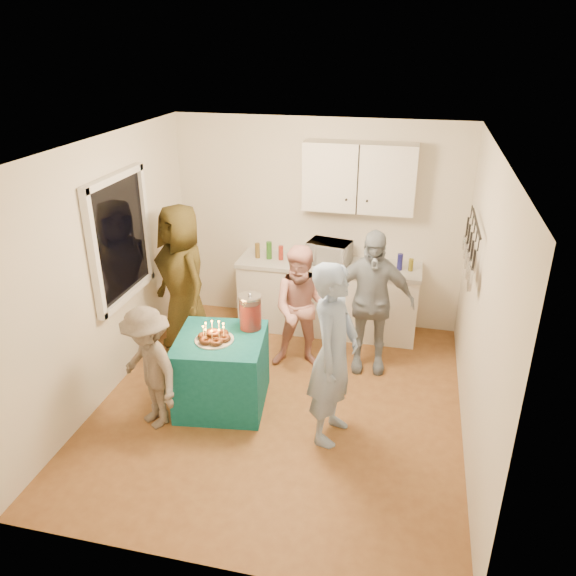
% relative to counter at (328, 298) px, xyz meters
% --- Properties ---
extents(floor, '(4.00, 4.00, 0.00)m').
position_rel_counter_xyz_m(floor, '(-0.20, -1.70, -0.43)').
color(floor, brown).
rests_on(floor, ground).
extents(ceiling, '(4.00, 4.00, 0.00)m').
position_rel_counter_xyz_m(ceiling, '(-0.20, -1.70, 2.17)').
color(ceiling, white).
rests_on(ceiling, floor).
extents(back_wall, '(3.60, 3.60, 0.00)m').
position_rel_counter_xyz_m(back_wall, '(-0.20, 0.30, 0.87)').
color(back_wall, silver).
rests_on(back_wall, floor).
extents(left_wall, '(4.00, 4.00, 0.00)m').
position_rel_counter_xyz_m(left_wall, '(-2.00, -1.70, 0.87)').
color(left_wall, silver).
rests_on(left_wall, floor).
extents(right_wall, '(4.00, 4.00, 0.00)m').
position_rel_counter_xyz_m(right_wall, '(1.60, -1.70, 0.87)').
color(right_wall, silver).
rests_on(right_wall, floor).
extents(window_night, '(0.04, 1.00, 1.20)m').
position_rel_counter_xyz_m(window_night, '(-1.97, -1.40, 1.12)').
color(window_night, black).
rests_on(window_night, left_wall).
extents(counter, '(2.20, 0.58, 0.86)m').
position_rel_counter_xyz_m(counter, '(0.00, 0.00, 0.00)').
color(counter, white).
rests_on(counter, floor).
extents(countertop, '(2.24, 0.62, 0.05)m').
position_rel_counter_xyz_m(countertop, '(0.00, -0.00, 0.46)').
color(countertop, beige).
rests_on(countertop, counter).
extents(upper_cabinet, '(1.30, 0.30, 0.80)m').
position_rel_counter_xyz_m(upper_cabinet, '(0.30, 0.15, 1.52)').
color(upper_cabinet, white).
rests_on(upper_cabinet, back_wall).
extents(pot_rack, '(0.12, 1.00, 0.60)m').
position_rel_counter_xyz_m(pot_rack, '(1.52, -1.00, 1.17)').
color(pot_rack, black).
rests_on(pot_rack, right_wall).
extents(microwave, '(0.56, 0.43, 0.28)m').
position_rel_counter_xyz_m(microwave, '(-0.00, 0.00, 0.62)').
color(microwave, white).
rests_on(microwave, countertop).
extents(party_table, '(0.96, 0.96, 0.76)m').
position_rel_counter_xyz_m(party_table, '(-0.78, -1.81, -0.05)').
color(party_table, '#0E5D62').
rests_on(party_table, floor).
extents(donut_cake, '(0.38, 0.38, 0.18)m').
position_rel_counter_xyz_m(donut_cake, '(-0.81, -1.87, 0.42)').
color(donut_cake, '#381C0C').
rests_on(donut_cake, party_table).
extents(punch_jar, '(0.22, 0.22, 0.34)m').
position_rel_counter_xyz_m(punch_jar, '(-0.54, -1.55, 0.50)').
color(punch_jar, red).
rests_on(punch_jar, party_table).
extents(man_birthday, '(0.53, 0.70, 1.75)m').
position_rel_counter_xyz_m(man_birthday, '(0.38, -2.05, 0.44)').
color(man_birthday, '#8AA3CA').
rests_on(man_birthday, floor).
extents(woman_back_left, '(1.03, 0.99, 1.78)m').
position_rel_counter_xyz_m(woman_back_left, '(-1.57, -0.83, 0.46)').
color(woman_back_left, brown).
rests_on(woman_back_left, floor).
extents(woman_back_center, '(0.76, 0.63, 1.44)m').
position_rel_counter_xyz_m(woman_back_center, '(-0.13, -0.92, 0.29)').
color(woman_back_center, '#CE6E6B').
rests_on(woman_back_center, floor).
extents(woman_back_right, '(1.00, 0.50, 1.64)m').
position_rel_counter_xyz_m(woman_back_right, '(0.58, -0.79, 0.39)').
color(woman_back_right, '#0F2034').
rests_on(woman_back_right, floor).
extents(child_near_left, '(0.92, 0.83, 1.24)m').
position_rel_counter_xyz_m(child_near_left, '(-1.32, -2.27, 0.19)').
color(child_near_left, '#61554D').
rests_on(child_near_left, floor).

